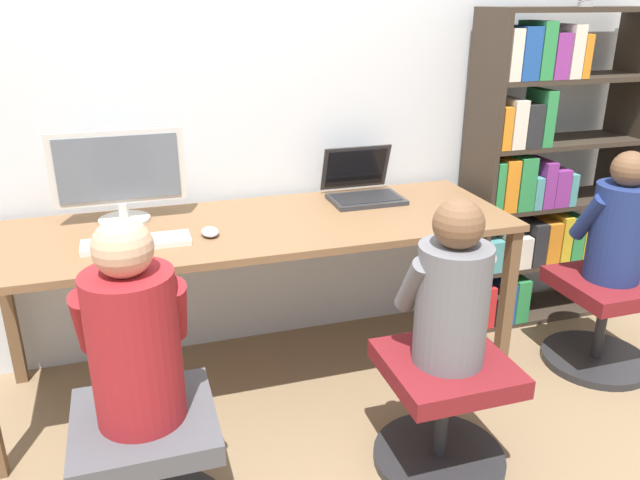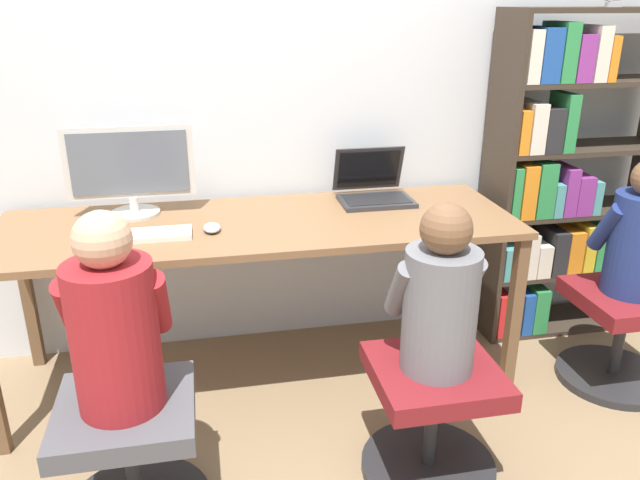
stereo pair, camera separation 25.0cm
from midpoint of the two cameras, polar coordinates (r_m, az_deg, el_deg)
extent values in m
plane|color=#846B4C|center=(2.68, -6.48, -16.67)|extent=(14.00, 14.00, 0.00)
cube|color=silver|center=(2.92, -10.70, 14.17)|extent=(10.00, 0.05, 2.60)
cube|color=brown|center=(2.63, -8.69, 1.14)|extent=(2.18, 0.72, 0.03)
cube|color=brown|center=(2.85, 14.27, -6.03)|extent=(0.05, 0.05, 0.73)
cube|color=brown|center=(3.13, -28.69, -5.63)|extent=(0.05, 0.05, 0.73)
cube|color=brown|center=(3.36, 8.70, -1.35)|extent=(0.05, 0.05, 0.73)
cylinder|color=beige|center=(2.79, -19.92, 1.73)|extent=(0.21, 0.21, 0.01)
cylinder|color=beige|center=(2.78, -20.02, 2.49)|extent=(0.04, 0.04, 0.06)
cube|color=beige|center=(2.73, -20.51, 6.18)|extent=(0.54, 0.02, 0.31)
cube|color=slate|center=(2.72, -20.51, 6.12)|extent=(0.48, 0.01, 0.26)
cube|color=#2D2D30|center=(2.88, 1.79, 3.68)|extent=(0.33, 0.22, 0.02)
cube|color=black|center=(2.88, 1.79, 3.90)|extent=(0.29, 0.18, 0.00)
cube|color=#2D2D30|center=(2.98, 0.88, 6.64)|extent=(0.33, 0.08, 0.22)
cube|color=black|center=(2.98, 0.91, 6.58)|extent=(0.29, 0.06, 0.18)
cube|color=silver|center=(2.50, -19.22, -0.28)|extent=(0.40, 0.13, 0.02)
cube|color=#BAB8AD|center=(2.50, -19.25, 0.00)|extent=(0.37, 0.10, 0.00)
ellipsoid|color=#99999E|center=(2.53, -12.85, 0.68)|extent=(0.07, 0.11, 0.03)
cylinder|color=#262628|center=(2.23, -18.53, -20.05)|extent=(0.05, 0.05, 0.34)
cube|color=#4C4C51|center=(2.11, -19.19, -15.80)|extent=(0.43, 0.43, 0.07)
cylinder|color=#262628|center=(2.52, 7.86, -19.14)|extent=(0.49, 0.49, 0.04)
cylinder|color=#262628|center=(2.40, 8.10, -15.70)|extent=(0.05, 0.05, 0.34)
cube|color=maroon|center=(2.28, 8.36, -11.56)|extent=(0.43, 0.43, 0.07)
cylinder|color=maroon|center=(1.96, -20.16, -9.35)|extent=(0.26, 0.26, 0.48)
sphere|color=tan|center=(1.83, -21.39, -0.75)|extent=(0.17, 0.17, 0.17)
cylinder|color=maroon|center=(2.00, -23.96, -6.99)|extent=(0.07, 0.20, 0.26)
cylinder|color=maroon|center=(1.98, -16.73, -6.26)|extent=(0.07, 0.20, 0.26)
cylinder|color=slate|center=(2.16, 8.72, -5.94)|extent=(0.25, 0.25, 0.43)
sphere|color=brown|center=(2.04, 9.17, 1.39)|extent=(0.17, 0.17, 0.17)
cylinder|color=slate|center=(2.14, 5.19, -4.20)|extent=(0.07, 0.18, 0.24)
cylinder|color=slate|center=(2.23, 10.88, -3.35)|extent=(0.07, 0.18, 0.24)
cube|color=#382D23|center=(3.17, 12.06, 5.45)|extent=(0.02, 0.30, 1.60)
cube|color=#382D23|center=(3.66, 23.92, 6.18)|extent=(0.02, 0.30, 1.60)
cube|color=#382D23|center=(3.68, 17.00, -6.07)|extent=(0.83, 0.29, 0.02)
cube|color=#382D23|center=(3.55, 17.54, -1.52)|extent=(0.83, 0.29, 0.02)
cube|color=#382D23|center=(3.44, 18.11, 3.34)|extent=(0.83, 0.29, 0.02)
cube|color=#382D23|center=(3.37, 18.73, 8.46)|extent=(0.83, 0.29, 0.02)
cube|color=#382D23|center=(3.32, 19.38, 13.78)|extent=(0.83, 0.29, 0.02)
cube|color=#382D23|center=(3.30, 20.08, 19.21)|extent=(0.83, 0.29, 0.02)
cube|color=red|center=(3.42, 12.22, -5.37)|extent=(0.07, 0.25, 0.23)
cube|color=#262628|center=(3.43, 13.49, -5.96)|extent=(0.05, 0.17, 0.16)
cube|color=#1E4C9E|center=(3.46, 14.34, -5.29)|extent=(0.06, 0.19, 0.22)
cube|color=#2D8C47|center=(3.49, 15.35, -4.99)|extent=(0.08, 0.19, 0.24)
cube|color=teal|center=(3.29, 12.91, -1.05)|extent=(0.09, 0.21, 0.17)
cube|color=silver|center=(3.32, 14.40, -0.41)|extent=(0.08, 0.19, 0.23)
cube|color=silver|center=(3.37, 15.48, -0.74)|extent=(0.07, 0.19, 0.17)
cube|color=#262628|center=(3.42, 16.50, 0.04)|extent=(0.08, 0.24, 0.23)
cube|color=orange|center=(3.47, 17.60, 0.19)|extent=(0.08, 0.25, 0.23)
cube|color=gold|center=(3.49, 18.86, 0.39)|extent=(0.06, 0.21, 0.25)
cube|color=#2D8C47|center=(3.55, 19.56, 0.58)|extent=(0.07, 0.25, 0.24)
cube|color=gold|center=(3.59, 20.63, -0.01)|extent=(0.06, 0.20, 0.17)
cube|color=#2D8C47|center=(3.17, 13.03, 4.97)|extent=(0.04, 0.22, 0.25)
cube|color=orange|center=(3.19, 14.21, 5.02)|extent=(0.07, 0.18, 0.26)
cube|color=#2D8C47|center=(3.24, 15.42, 5.25)|extent=(0.09, 0.21, 0.27)
cube|color=teal|center=(3.28, 16.52, 4.38)|extent=(0.05, 0.18, 0.16)
cube|color=#8C338C|center=(3.31, 17.40, 5.06)|extent=(0.06, 0.20, 0.23)
cube|color=#8C338C|center=(3.37, 18.28, 4.86)|extent=(0.08, 0.23, 0.19)
cube|color=teal|center=(3.41, 19.26, 4.69)|extent=(0.04, 0.21, 0.16)
cube|color=orange|center=(3.11, 13.50, 10.13)|extent=(0.05, 0.23, 0.20)
cube|color=silver|center=(3.15, 14.51, 10.43)|extent=(0.07, 0.25, 0.23)
cube|color=#262628|center=(3.17, 16.06, 10.13)|extent=(0.08, 0.18, 0.20)
cube|color=#2D8C47|center=(3.20, 17.33, 10.67)|extent=(0.06, 0.18, 0.27)
cube|color=silver|center=(3.08, 14.04, 16.20)|extent=(0.06, 0.25, 0.23)
cube|color=#1E4C9E|center=(3.12, 15.35, 16.21)|extent=(0.09, 0.25, 0.24)
cube|color=#2D8C47|center=(3.15, 16.89, 16.31)|extent=(0.07, 0.22, 0.26)
cube|color=#8C338C|center=(3.18, 18.26, 15.74)|extent=(0.08, 0.18, 0.21)
cube|color=silver|center=(3.25, 19.20, 16.04)|extent=(0.06, 0.24, 0.24)
cube|color=orange|center=(3.28, 20.05, 15.60)|extent=(0.04, 0.23, 0.20)
cube|color=#B2B2B7|center=(3.22, 20.99, 19.47)|extent=(0.06, 0.03, 0.02)
cylinder|color=#262628|center=(3.28, 21.84, -10.12)|extent=(0.49, 0.49, 0.04)
cylinder|color=#262628|center=(3.19, 22.30, -7.21)|extent=(0.05, 0.05, 0.34)
cube|color=maroon|center=(3.10, 22.83, -3.85)|extent=(0.43, 0.43, 0.07)
cylinder|color=navy|center=(3.01, 23.51, 0.57)|extent=(0.24, 0.24, 0.44)
sphere|color=brown|center=(2.93, 24.33, 5.89)|extent=(0.16, 0.16, 0.16)
cylinder|color=navy|center=(2.96, 21.21, 1.92)|extent=(0.07, 0.19, 0.24)
cylinder|color=navy|center=(3.11, 24.57, 2.29)|extent=(0.07, 0.19, 0.24)
camera|label=1|loc=(0.12, -92.86, -1.11)|focal=35.00mm
camera|label=2|loc=(0.12, 87.14, 1.11)|focal=35.00mm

